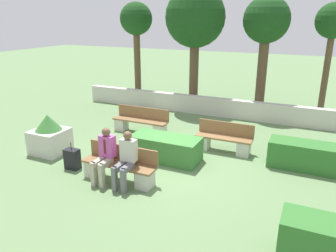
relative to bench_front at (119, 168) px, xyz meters
name	(u,v)px	position (x,y,z in m)	size (l,w,h in m)	color
ground_plane	(166,162)	(0.61, 1.43, -0.34)	(60.00, 60.00, 0.00)	#607F51
perimeter_wall	(218,107)	(0.61, 6.42, 0.03)	(12.36, 0.30, 0.74)	beige
bench_front	(119,168)	(0.00, 0.00, 0.00)	(1.93, 0.48, 0.87)	brown
bench_left_side	(141,123)	(-1.27, 3.33, 0.00)	(2.00, 0.49, 0.87)	brown
bench_right_side	(224,141)	(1.83, 2.89, -0.01)	(1.70, 0.48, 0.87)	brown
person_seated_man	(105,152)	(-0.31, -0.14, 0.41)	(0.38, 0.64, 1.35)	#B2A893
person_seated_woman	(126,157)	(0.29, -0.14, 0.41)	(0.38, 0.64, 1.35)	slate
hedge_block_near_left	(307,156)	(4.17, 2.66, 0.02)	(1.98, 0.73, 0.72)	#33702D
hedge_block_near_right	(165,148)	(0.49, 1.62, 0.00)	(1.97, 0.88, 0.69)	#3D7A38
planter_corner_left	(49,136)	(-2.85, 0.64, 0.19)	(0.95, 0.95, 1.17)	beige
suitcase	(72,159)	(-1.51, 0.04, -0.07)	(0.39, 0.26, 0.75)	black
tree_leftmost	(136,23)	(-3.77, 7.53, 3.26)	(1.48, 1.48, 4.53)	brown
tree_center_left	(195,19)	(-0.86, 7.43, 3.44)	(2.52, 2.52, 5.11)	brown
tree_center_right	(266,24)	(2.00, 7.81, 3.26)	(1.84, 1.84, 4.68)	brown
tree_rightmost	(333,25)	(4.41, 8.27, 3.24)	(1.36, 1.36, 4.42)	brown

